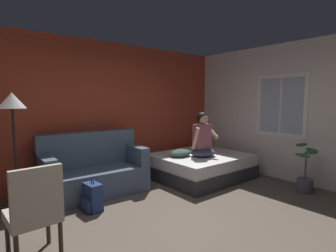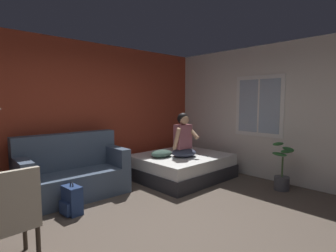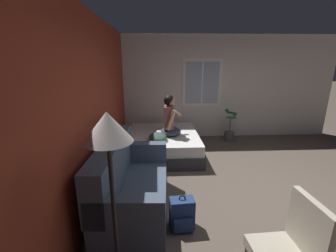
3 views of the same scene
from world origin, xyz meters
name	(u,v)px [view 1 (image 1 of 3)]	position (x,y,z in m)	size (l,w,h in m)	color
ground_plane	(179,234)	(0.00, 0.00, 0.00)	(40.00, 40.00, 0.00)	brown
wall_back_accent	(91,113)	(0.00, 2.55, 1.35)	(11.09, 0.16, 2.70)	#993823
wall_side_with_window	(303,113)	(3.13, 0.01, 1.35)	(0.19, 6.34, 2.70)	silver
bed	(200,166)	(1.87, 1.47, 0.24)	(1.82, 1.59, 0.48)	#2D2D33
couch	(93,171)	(-0.23, 1.97, 0.39)	(1.74, 0.90, 1.04)	#47566B
side_chair	(34,210)	(-1.45, 0.50, 0.53)	(0.48, 0.48, 0.98)	#382D23
person_seated	(203,138)	(1.78, 1.32, 0.84)	(0.56, 0.49, 0.88)	#383D51
backpack	(92,198)	(-0.53, 1.30, 0.19)	(0.25, 0.31, 0.46)	navy
throw_pillow	(180,153)	(1.43, 1.59, 0.55)	(0.48, 0.36, 0.14)	#385147
cell_phone	(225,155)	(2.16, 1.07, 0.48)	(0.07, 0.14, 0.01)	#B7B7BC
floor_lamp	(13,112)	(-1.37, 1.94, 1.43)	(0.36, 0.36, 1.70)	black
potted_plant	(305,175)	(2.63, -0.30, 0.30)	(0.39, 0.37, 0.85)	#4C4C51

